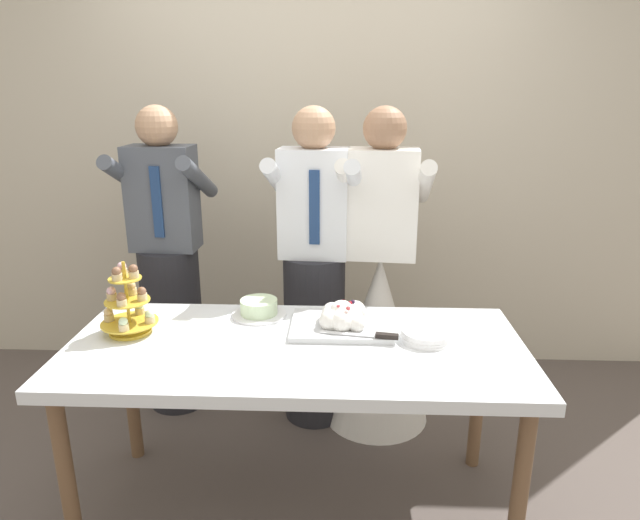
{
  "coord_description": "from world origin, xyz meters",
  "views": [
    {
      "loc": [
        0.18,
        -1.98,
        1.74
      ],
      "look_at": [
        0.09,
        0.15,
        1.07
      ],
      "focal_mm": 31.19,
      "sensor_mm": 36.0,
      "label": 1
    }
  ],
  "objects_px": {
    "main_cake_tray": "(342,319)",
    "cupcake_stand": "(128,306)",
    "plate_stack": "(426,335)",
    "person_guest": "(170,279)",
    "round_cake": "(259,309)",
    "person_bride": "(379,318)",
    "dessert_table": "(296,361)",
    "person_groom": "(314,287)"
  },
  "relations": [
    {
      "from": "cupcake_stand",
      "to": "round_cake",
      "type": "bearing_deg",
      "value": 21.58
    },
    {
      "from": "main_cake_tray",
      "to": "cupcake_stand",
      "type": "bearing_deg",
      "value": -175.12
    },
    {
      "from": "round_cake",
      "to": "person_guest",
      "type": "relative_size",
      "value": 0.14
    },
    {
      "from": "cupcake_stand",
      "to": "plate_stack",
      "type": "distance_m",
      "value": 1.21
    },
    {
      "from": "cupcake_stand",
      "to": "person_groom",
      "type": "distance_m",
      "value": 0.98
    },
    {
      "from": "dessert_table",
      "to": "round_cake",
      "type": "height_order",
      "value": "round_cake"
    },
    {
      "from": "dessert_table",
      "to": "main_cake_tray",
      "type": "distance_m",
      "value": 0.26
    },
    {
      "from": "cupcake_stand",
      "to": "person_guest",
      "type": "xyz_separation_m",
      "value": [
        -0.07,
        0.74,
        -0.15
      ]
    },
    {
      "from": "main_cake_tray",
      "to": "person_bride",
      "type": "xyz_separation_m",
      "value": [
        0.19,
        0.57,
        -0.24
      ]
    },
    {
      "from": "plate_stack",
      "to": "person_groom",
      "type": "relative_size",
      "value": 0.13
    },
    {
      "from": "round_cake",
      "to": "person_guest",
      "type": "height_order",
      "value": "person_guest"
    },
    {
      "from": "round_cake",
      "to": "cupcake_stand",
      "type": "bearing_deg",
      "value": -158.42
    },
    {
      "from": "person_bride",
      "to": "person_guest",
      "type": "relative_size",
      "value": 1.0
    },
    {
      "from": "dessert_table",
      "to": "main_cake_tray",
      "type": "relative_size",
      "value": 4.14
    },
    {
      "from": "cupcake_stand",
      "to": "person_bride",
      "type": "relative_size",
      "value": 0.18
    },
    {
      "from": "dessert_table",
      "to": "person_guest",
      "type": "height_order",
      "value": "person_guest"
    },
    {
      "from": "plate_stack",
      "to": "person_guest",
      "type": "bearing_deg",
      "value": 148.96
    },
    {
      "from": "round_cake",
      "to": "person_groom",
      "type": "distance_m",
      "value": 0.5
    },
    {
      "from": "dessert_table",
      "to": "person_guest",
      "type": "relative_size",
      "value": 1.08
    },
    {
      "from": "person_groom",
      "to": "person_bride",
      "type": "height_order",
      "value": "same"
    },
    {
      "from": "main_cake_tray",
      "to": "person_groom",
      "type": "bearing_deg",
      "value": 104.27
    },
    {
      "from": "cupcake_stand",
      "to": "round_cake",
      "type": "relative_size",
      "value": 1.27
    },
    {
      "from": "main_cake_tray",
      "to": "plate_stack",
      "type": "bearing_deg",
      "value": -16.02
    },
    {
      "from": "person_bride",
      "to": "person_guest",
      "type": "bearing_deg",
      "value": 174.78
    },
    {
      "from": "dessert_table",
      "to": "main_cake_tray",
      "type": "bearing_deg",
      "value": 39.91
    },
    {
      "from": "main_cake_tray",
      "to": "round_cake",
      "type": "xyz_separation_m",
      "value": [
        -0.37,
        0.12,
        -0.01
      ]
    },
    {
      "from": "dessert_table",
      "to": "cupcake_stand",
      "type": "height_order",
      "value": "cupcake_stand"
    },
    {
      "from": "plate_stack",
      "to": "person_bride",
      "type": "height_order",
      "value": "person_bride"
    },
    {
      "from": "cupcake_stand",
      "to": "person_bride",
      "type": "distance_m",
      "value": 1.28
    },
    {
      "from": "person_groom",
      "to": "person_bride",
      "type": "distance_m",
      "value": 0.38
    },
    {
      "from": "person_bride",
      "to": "plate_stack",
      "type": "bearing_deg",
      "value": -77.74
    },
    {
      "from": "round_cake",
      "to": "person_groom",
      "type": "relative_size",
      "value": 0.14
    },
    {
      "from": "cupcake_stand",
      "to": "person_bride",
      "type": "bearing_deg",
      "value": 31.08
    },
    {
      "from": "person_groom",
      "to": "person_guest",
      "type": "relative_size",
      "value": 1.0
    },
    {
      "from": "main_cake_tray",
      "to": "round_cake",
      "type": "height_order",
      "value": "main_cake_tray"
    },
    {
      "from": "cupcake_stand",
      "to": "person_groom",
      "type": "bearing_deg",
      "value": 41.72
    },
    {
      "from": "dessert_table",
      "to": "cupcake_stand",
      "type": "xyz_separation_m",
      "value": [
        -0.69,
        0.08,
        0.19
      ]
    },
    {
      "from": "dessert_table",
      "to": "plate_stack",
      "type": "relative_size",
      "value": 8.59
    },
    {
      "from": "person_bride",
      "to": "round_cake",
      "type": "bearing_deg",
      "value": -141.73
    },
    {
      "from": "dessert_table",
      "to": "plate_stack",
      "type": "xyz_separation_m",
      "value": [
        0.52,
        0.06,
        0.1
      ]
    },
    {
      "from": "cupcake_stand",
      "to": "main_cake_tray",
      "type": "distance_m",
      "value": 0.87
    },
    {
      "from": "person_guest",
      "to": "plate_stack",
      "type": "bearing_deg",
      "value": -31.04
    }
  ]
}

